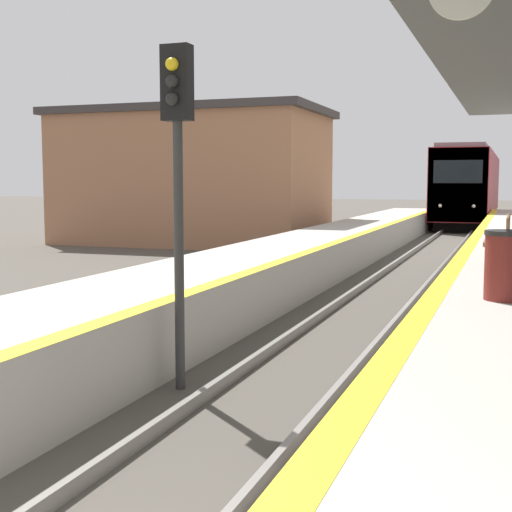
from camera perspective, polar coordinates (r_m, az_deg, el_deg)
train at (r=47.48m, az=16.80°, el=5.39°), size 2.90×22.65×4.50m
signal_near at (r=8.76m, az=-6.31°, el=8.38°), size 0.36×0.31×4.21m
trash_bin at (r=9.95m, az=19.42°, el=-0.70°), size 0.59×0.59×0.92m
bench at (r=14.21m, az=19.01°, el=1.35°), size 0.44×1.84×0.92m
station_building at (r=30.20m, az=-5.08°, el=6.36°), size 11.04×6.40×5.55m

